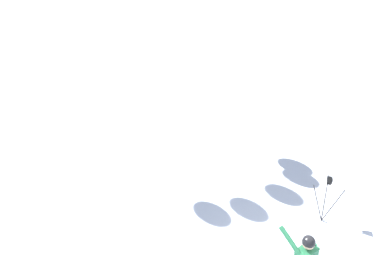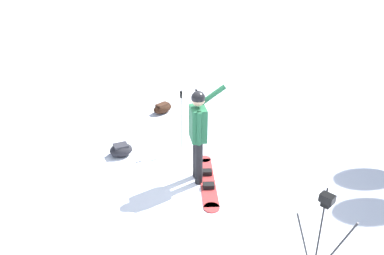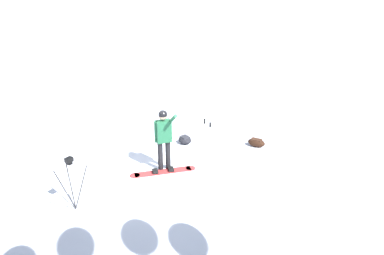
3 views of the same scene
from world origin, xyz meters
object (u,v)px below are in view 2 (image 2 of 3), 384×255
object	(u,v)px
camera_tripod	(323,221)
snowboard	(208,180)
ski_poles	(189,111)
snowboarder	(198,128)
gear_bag_large	(121,150)
gear_bag_small	(163,108)

from	to	relation	value
camera_tripod	snowboard	bearing A→B (deg)	-104.90
snowboard	ski_poles	xyz separation A→B (m)	(-0.69, -1.19, 0.81)
snowboarder	ski_poles	size ratio (longest dim) A/B	1.38
gear_bag_large	camera_tripod	size ratio (longest dim) A/B	0.43
snowboarder	snowboard	xyz separation A→B (m)	(-0.07, 0.17, -1.04)
snowboarder	camera_tripod	distance (m)	2.71
gear_bag_small	snowboarder	bearing A→B (deg)	60.88
ski_poles	camera_tripod	bearing A→B (deg)	69.80
camera_tripod	ski_poles	size ratio (longest dim) A/B	1.04
gear_bag_large	ski_poles	world-z (taller)	ski_poles
camera_tripod	gear_bag_small	world-z (taller)	camera_tripod
snowboard	gear_bag_small	distance (m)	3.30
snowboard	gear_bag_large	world-z (taller)	gear_bag_large
gear_bag_large	snowboard	bearing A→B (deg)	106.24
camera_tripod	gear_bag_small	size ratio (longest dim) A/B	2.30
snowboard	snowboarder	bearing A→B (deg)	-66.20
gear_bag_small	ski_poles	distance (m)	2.05
ski_poles	gear_bag_large	bearing A→B (deg)	-29.91
snowboarder	gear_bag_small	size ratio (longest dim) A/B	3.07
gear_bag_small	camera_tripod	bearing A→B (deg)	68.55
snowboard	camera_tripod	world-z (taller)	camera_tripod
snowboard	ski_poles	size ratio (longest dim) A/B	1.12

